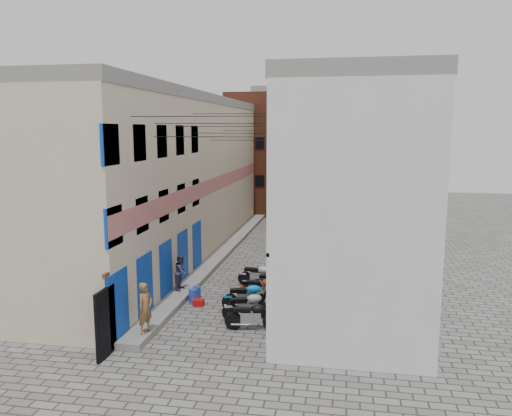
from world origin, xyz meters
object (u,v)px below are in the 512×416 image
Objects in this scene: motorcycle_a at (252,314)px; motorcycle_f at (259,274)px; motorcycle_e at (276,281)px; motorcycle_g at (274,271)px; water_jug_near at (193,296)px; red_crate at (199,303)px; motorcycle_b at (249,304)px; motorcycle_d at (263,288)px; motorcycle_c at (248,295)px; person_b at (181,272)px; person_a at (145,308)px; water_jug_far at (197,292)px.

motorcycle_a is 0.97× the size of motorcycle_f.
motorcycle_e is 1.21× the size of motorcycle_g.
red_crate is at bearing -47.29° from water_jug_near.
motorcycle_d is at bearing 154.21° from motorcycle_b.
motorcycle_c is 4.83× the size of red_crate.
person_b reaches higher than red_crate.
motorcycle_f is (-0.28, 3.97, 0.00)m from motorcycle_b.
motorcycle_g is 8.14m from person_a.
motorcycle_a is at bearing -49.20° from person_a.
water_jug_near is at bearing 132.71° from red_crate.
motorcycle_c is at bearing -173.33° from motorcycle_a.
water_jug_far is at bearing 111.41° from red_crate.
motorcycle_e is 3.42m from water_jug_far.
red_crate is (-2.87, -2.00, -0.45)m from motorcycle_e.
water_jug_far is at bearing 11.00° from person_a.
motorcycle_a is 3.30m from red_crate.
motorcycle_b is 1.16× the size of person_a.
motorcycle_b reaches higher than red_crate.
person_a is at bearing -70.53° from motorcycle_b.
motorcycle_f is 3.48m from water_jug_near.
water_jug_near is (-3.21, -1.63, -0.31)m from motorcycle_e.
motorcycle_b is 2.99m from water_jug_near.
motorcycle_e is at bearing 167.21° from motorcycle_a.
person_a is at bearing -75.25° from motorcycle_a.
motorcycle_g is 1.10× the size of person_b.
motorcycle_a is at bearing -37.66° from red_crate.
person_a reaches higher than water_jug_near.
motorcycle_a is 0.94× the size of motorcycle_c.
motorcycle_e is (0.28, 4.00, 0.02)m from motorcycle_a.
person_b reaches higher than motorcycle_a.
red_crate is (-2.51, -0.92, -0.48)m from motorcycle_d.
motorcycle_c is at bearing -22.60° from motorcycle_e.
motorcycle_e is (0.59, 3.05, 0.00)m from motorcycle_b.
motorcycle_a is 3.78m from water_jug_near.
motorcycle_f is at bearing 163.94° from motorcycle_c.
motorcycle_e is (0.82, 2.04, -0.02)m from motorcycle_c.
motorcycle_a is 0.93× the size of motorcycle_d.
person_a is 4.69m from person_b.
motorcycle_b is 1.20× the size of motorcycle_g.
water_jug_far is at bearing -143.01° from motorcycle_a.
person_b is at bearing -54.97° from motorcycle_f.
person_b is at bearing 155.23° from water_jug_far.
motorcycle_a is 0.97× the size of motorcycle_b.
water_jug_far is (0.01, 0.47, -0.02)m from water_jug_near.
motorcycle_c is at bearing -39.65° from motorcycle_g.
water_jug_far is at bearing -75.52° from motorcycle_g.
person_b is at bearing -92.78° from motorcycle_d.
motorcycle_d is 1.21× the size of person_a.
motorcycle_c is at bearing -110.40° from person_b.
motorcycle_f reaches higher than water_jug_far.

